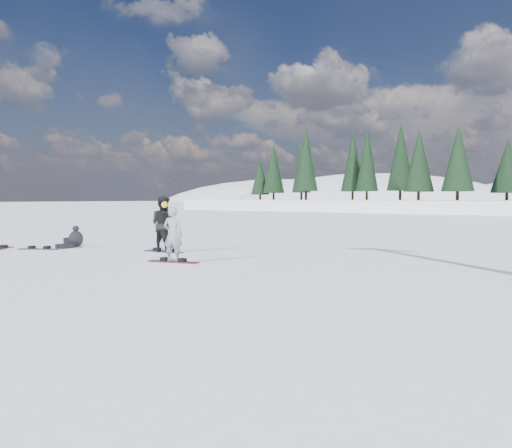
# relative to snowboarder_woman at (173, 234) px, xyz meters

# --- Properties ---
(ground) EXTENTS (420.00, 420.00, 0.00)m
(ground) POSITION_rel_snowboarder_woman_xyz_m (-2.85, -1.14, -0.80)
(ground) COLOR white
(ground) RESTS_ON ground
(snowboarder_woman) EXTENTS (0.67, 0.56, 1.70)m
(snowboarder_woman) POSITION_rel_snowboarder_woman_xyz_m (0.00, 0.00, 0.00)
(snowboarder_woman) COLOR #949398
(snowboarder_woman) RESTS_ON ground
(snowboarder_man) EXTENTS (0.99, 0.81, 1.85)m
(snowboarder_man) POSITION_rel_snowboarder_woman_xyz_m (-2.24, 1.65, 0.13)
(snowboarder_man) COLOR black
(snowboarder_man) RESTS_ON ground
(seated_rider) EXTENTS (0.61, 0.96, 0.80)m
(seated_rider) POSITION_rel_snowboarder_woman_xyz_m (-5.98, 0.74, -0.49)
(seated_rider) COLOR black
(seated_rider) RESTS_ON ground
(gear_bag) EXTENTS (0.46, 0.31, 0.30)m
(gear_bag) POSITION_rel_snowboarder_woman_xyz_m (-6.68, 0.99, -0.65)
(gear_bag) COLOR black
(gear_bag) RESTS_ON ground
(snowboard_woman) EXTENTS (1.52, 0.71, 0.03)m
(snowboard_woman) POSITION_rel_snowboarder_woman_xyz_m (0.00, 0.00, -0.78)
(snowboard_woman) COLOR maroon
(snowboard_woman) RESTS_ON ground
(snowboard_man) EXTENTS (1.53, 0.50, 0.03)m
(snowboard_man) POSITION_rel_snowboarder_woman_xyz_m (-2.24, 1.65, -0.78)
(snowboard_man) COLOR navy
(snowboard_man) RESTS_ON ground
(snowboard_loose_b) EXTENTS (1.16, 1.34, 0.03)m
(snowboard_loose_b) POSITION_rel_snowboarder_woman_xyz_m (-7.46, -1.24, -0.78)
(snowboard_loose_b) COLOR maroon
(snowboard_loose_b) RESTS_ON ground
(snowboard_loose_c) EXTENTS (1.42, 1.03, 0.03)m
(snowboard_loose_c) POSITION_rel_snowboarder_woman_xyz_m (-6.28, -0.45, -0.78)
(snowboard_loose_c) COLOR #19518D
(snowboard_loose_c) RESTS_ON ground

